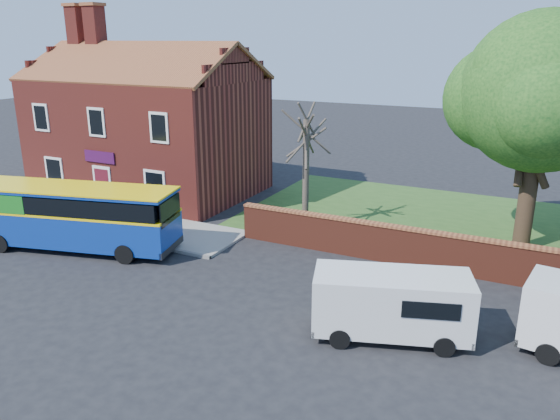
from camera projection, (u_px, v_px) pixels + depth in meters
The scene contains 10 objects.
ground at pixel (104, 288), 19.94m from camera, with size 120.00×120.00×0.00m, color black.
pavement at pixel (81, 216), 27.80m from camera, with size 18.00×3.50×0.12m, color gray.
kerb at pixel (53, 226), 26.31m from camera, with size 18.00×0.15×0.14m, color slate.
grass_strip at pixel (514, 233), 25.53m from camera, with size 26.00×12.00×0.04m, color #426B28.
shop_building at pixel (149, 134), 31.71m from camera, with size 12.30×8.13×10.50m.
boundary_wall at pixel (504, 262), 20.17m from camera, with size 22.00×0.38×1.60m.
bus at pixel (66, 213), 23.26m from camera, with size 9.33×4.42×2.76m.
van_near at pixel (392, 303), 16.35m from camera, with size 5.00×3.22×2.04m.
large_tree at pixel (544, 97), 21.78m from camera, with size 8.09×6.40×9.86m.
bare_tree at pixel (306, 170), 25.12m from camera, with size 2.14×2.55×5.71m.
Camera 1 is at (13.86, -13.39, 8.73)m, focal length 35.00 mm.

